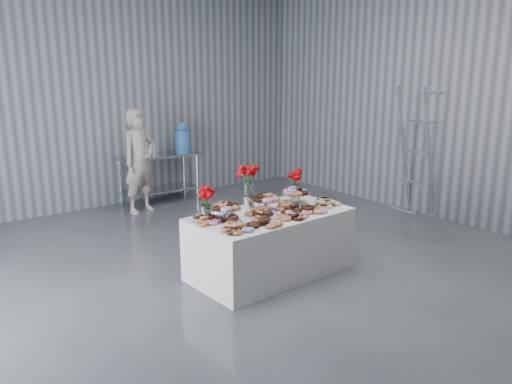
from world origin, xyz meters
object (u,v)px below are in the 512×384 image
Objects in this scene: person at (140,161)px; display_table at (271,243)px; prep_table at (159,170)px; water_jug at (182,138)px; stepladder at (416,152)px.

display_table is at bearing -105.43° from person.
person is at bearing -146.54° from prep_table.
display_table is 3.43× the size of water_jug.
person reaches higher than display_table.
water_jug is 0.31× the size of person.
water_jug reaches higher than prep_table.
water_jug reaches higher than display_table.
stepladder reaches higher than prep_table.
prep_table is 2.71× the size of water_jug.
person is at bearing 91.37° from display_table.
person reaches higher than prep_table.
prep_table is 0.68m from person.
person is (-0.52, -0.35, 0.26)m from prep_table.
person is at bearing 139.57° from stepladder.
water_jug is (0.50, -0.00, 0.53)m from prep_table.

